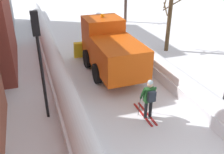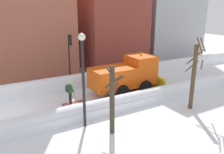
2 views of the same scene
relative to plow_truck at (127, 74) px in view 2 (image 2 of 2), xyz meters
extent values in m
plane|color=white|center=(-0.24, 0.98, -1.48)|extent=(80.00, 80.00, 0.00)
cube|color=white|center=(-3.09, 0.98, -1.11)|extent=(1.10, 36.00, 0.74)
cylinder|color=white|center=(-3.09, 0.98, -0.74)|extent=(0.90, 34.20, 0.90)
cube|color=white|center=(2.62, 0.98, -1.19)|extent=(1.10, 36.00, 0.56)
cylinder|color=white|center=(2.62, 0.98, -0.91)|extent=(0.90, 34.20, 0.90)
cube|color=brown|center=(-9.47, 3.17, 2.61)|extent=(8.53, 6.89, 8.17)
cube|color=#9EA0A5|center=(-9.47, 11.60, 5.21)|extent=(8.10, 8.46, 13.38)
cube|color=#DB510F|center=(0.00, -1.32, -0.08)|extent=(2.30, 3.40, 1.60)
cube|color=#DB510F|center=(0.00, 1.38, 0.27)|extent=(2.20, 2.00, 2.30)
cube|color=black|center=(0.00, 2.34, 0.78)|extent=(1.85, 0.06, 1.01)
cube|color=yellow|center=(0.00, 2.73, -0.93)|extent=(3.20, 0.46, 1.13)
cylinder|color=orange|center=(0.00, 1.38, 1.54)|extent=(0.20, 0.20, 0.18)
cylinder|color=black|center=(-1.15, 1.08, -0.93)|extent=(0.25, 1.10, 1.10)
cylinder|color=black|center=(1.15, 1.08, -0.93)|extent=(0.25, 1.10, 1.10)
cylinder|color=black|center=(-1.15, -1.12, -0.93)|extent=(0.25, 1.10, 1.10)
cylinder|color=black|center=(1.15, -1.12, -0.93)|extent=(0.25, 1.10, 1.10)
cylinder|color=black|center=(-0.10, -4.88, -1.07)|extent=(0.14, 0.14, 0.82)
cylinder|color=black|center=(0.12, -4.88, -1.07)|extent=(0.14, 0.14, 0.82)
cube|color=#1E5123|center=(0.01, -4.88, -0.35)|extent=(0.42, 0.26, 0.62)
cube|color=#262D38|center=(0.01, -5.09, -0.32)|extent=(0.32, 0.16, 0.44)
sphere|color=tan|center=(0.01, -4.88, 0.12)|extent=(0.24, 0.24, 0.24)
sphere|color=silver|center=(0.01, -4.88, 0.22)|extent=(0.22, 0.22, 0.22)
cylinder|color=#1E5123|center=(-0.25, -4.78, -0.32)|extent=(0.09, 0.33, 0.56)
cylinder|color=#1E5123|center=(0.27, -4.78, -0.32)|extent=(0.09, 0.33, 0.56)
cube|color=maroon|center=(-0.10, -4.63, -1.46)|extent=(0.09, 1.80, 0.03)
cube|color=maroon|center=(0.12, -4.63, -1.46)|extent=(0.09, 1.80, 0.03)
cylinder|color=#262628|center=(-0.29, -4.66, -0.88)|extent=(0.02, 0.19, 1.19)
cylinder|color=#262628|center=(0.31, -4.66, -0.88)|extent=(0.02, 0.19, 1.19)
cylinder|color=black|center=(-4.00, -3.39, 0.31)|extent=(0.12, 0.12, 3.57)
cube|color=black|center=(-4.00, -3.25, 2.54)|extent=(0.28, 0.24, 0.90)
sphere|color=red|center=(-4.00, -3.12, 2.82)|extent=(0.18, 0.18, 0.18)
sphere|color=gold|center=(-4.00, -3.12, 2.54)|extent=(0.18, 0.18, 0.18)
sphere|color=green|center=(-4.00, -3.12, 2.26)|extent=(0.18, 0.18, 0.18)
cylinder|color=black|center=(3.62, -5.32, 1.06)|extent=(0.16, 0.16, 5.07)
sphere|color=silver|center=(3.62, -5.32, 3.77)|extent=(0.40, 0.40, 0.40)
cylinder|color=#3D3326|center=(5.05, -4.29, 0.46)|extent=(0.28, 0.28, 3.87)
cylinder|color=#3D3326|center=(4.76, -4.22, 0.97)|extent=(0.26, 0.88, 0.76)
cylinder|color=#3D3326|center=(4.82, -4.06, 1.44)|extent=(0.67, 0.78, 0.82)
cylinder|color=#3D3326|center=(4.80, -3.99, 1.39)|extent=(0.84, 0.87, 0.85)
cylinder|color=#3D3326|center=(5.21, -4.41, 1.98)|extent=(0.40, 0.54, 0.83)
cylinder|color=#4B3822|center=(4.98, 2.02, 0.76)|extent=(0.28, 0.28, 4.47)
cylinder|color=#4B3822|center=(4.68, 2.12, 1.48)|extent=(0.30, 0.94, 0.76)
cylinder|color=#4B3822|center=(5.33, 2.18, 2.97)|extent=(0.45, 1.08, 1.08)
cylinder|color=#4B3822|center=(5.28, 2.34, 1.66)|extent=(0.86, 0.99, 0.93)
cylinder|color=#4B3822|center=(4.75, 2.28, 2.10)|extent=(0.76, 0.79, 1.09)
cylinder|color=#4B3822|center=(5.22, 2.03, 2.92)|extent=(0.10, 0.73, 1.13)
camera|label=1|loc=(-4.30, -12.54, 4.83)|focal=39.49mm
camera|label=2|loc=(15.02, -10.06, 5.34)|focal=37.10mm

